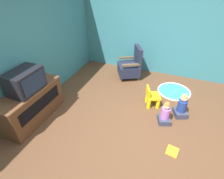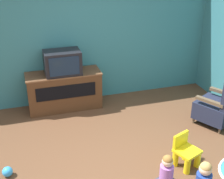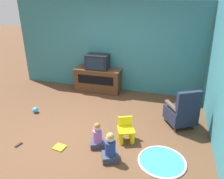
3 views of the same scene
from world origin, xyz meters
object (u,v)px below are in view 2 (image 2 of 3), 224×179
at_px(black_armchair, 218,106).
at_px(yellow_kid_chair, 186,153).
at_px(tv_cabinet, 64,90).
at_px(television, 62,62).
at_px(child_watching_center, 166,175).
at_px(toy_ball, 7,172).

height_order(black_armchair, yellow_kid_chair, black_armchair).
bearing_deg(black_armchair, yellow_kid_chair, 9.15).
relative_size(tv_cabinet, television, 2.12).
bearing_deg(child_watching_center, tv_cabinet, 89.89).
bearing_deg(toy_ball, black_armchair, 5.64).
bearing_deg(child_watching_center, black_armchair, 18.91).
height_order(television, black_armchair, television).
height_order(tv_cabinet, yellow_kid_chair, tv_cabinet).
distance_m(tv_cabinet, toy_ball, 1.98).
distance_m(television, child_watching_center, 2.69).
distance_m(yellow_kid_chair, child_watching_center, 0.57).
distance_m(tv_cabinet, television, 0.54).
bearing_deg(yellow_kid_chair, black_armchair, 16.27).
distance_m(tv_cabinet, child_watching_center, 2.63).
xyz_separation_m(child_watching_center, toy_ball, (-1.87, 0.82, -0.15)).
bearing_deg(tv_cabinet, television, -90.00).
distance_m(television, black_armchair, 2.73).
height_order(tv_cabinet, television, television).
bearing_deg(black_armchair, television, -58.47).
relative_size(black_armchair, child_watching_center, 1.76).
bearing_deg(yellow_kid_chair, television, 99.54).
bearing_deg(child_watching_center, television, 90.04).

